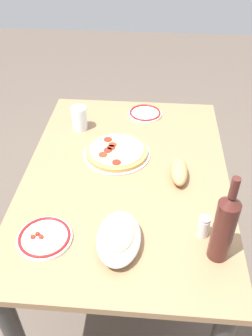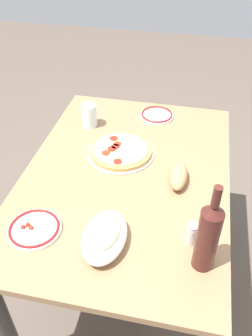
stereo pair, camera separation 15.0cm
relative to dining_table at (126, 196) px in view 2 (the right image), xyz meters
name	(u,v)px [view 2 (the right image)]	position (x,y,z in m)	size (l,w,h in m)	color
ground_plane	(126,277)	(0.00, 0.00, -0.63)	(8.00, 8.00, 0.00)	brown
dining_table	(126,196)	(0.00, 0.00, 0.00)	(1.23, 0.86, 0.76)	#93704C
pepperoni_pizza	(121,151)	(-0.13, -0.05, 0.15)	(0.30, 0.30, 0.03)	#B7B7BC
baked_pasta_dish	(104,235)	(0.38, 0.01, 0.17)	(0.24, 0.15, 0.08)	white
wine_bottle	(208,236)	(0.39, 0.34, 0.27)	(0.07, 0.07, 0.34)	#471E19
water_glass	(89,115)	(-0.33, -0.26, 0.19)	(0.08, 0.08, 0.12)	silver
side_plate_near	(157,115)	(-0.48, 0.06, 0.14)	(0.17, 0.17, 0.02)	white
side_plate_far	(34,229)	(0.37, -0.25, 0.14)	(0.19, 0.19, 0.02)	white
bread_loaf	(179,176)	(0.01, 0.22, 0.16)	(0.17, 0.07, 0.06)	tan
spice_shaker	(192,234)	(0.31, 0.29, 0.18)	(0.04, 0.04, 0.09)	silver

